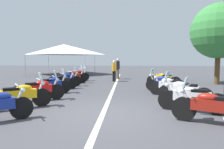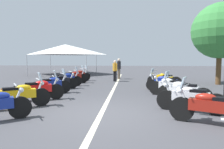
% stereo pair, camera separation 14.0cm
% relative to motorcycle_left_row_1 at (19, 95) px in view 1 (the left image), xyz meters
% --- Properties ---
extents(ground_plane, '(80.00, 80.00, 0.00)m').
position_rel_motorcycle_left_row_1_xyz_m(ground_plane, '(-0.40, -2.91, -0.47)').
color(ground_plane, '#424247').
extents(lane_centre_stripe, '(21.90, 0.16, 0.01)m').
position_rel_motorcycle_left_row_1_xyz_m(lane_centre_stripe, '(4.11, -2.91, -0.47)').
color(lane_centre_stripe, beige).
rests_on(lane_centre_stripe, ground_plane).
extents(motorcycle_left_row_1, '(1.35, 1.87, 1.21)m').
position_rel_motorcycle_left_row_1_xyz_m(motorcycle_left_row_1, '(0.00, 0.00, 0.00)').
color(motorcycle_left_row_1, black).
rests_on(motorcycle_left_row_1, ground_plane).
extents(motorcycle_left_row_2, '(1.11, 1.96, 1.22)m').
position_rel_motorcycle_left_row_1_xyz_m(motorcycle_left_row_2, '(1.30, -0.08, 0.00)').
color(motorcycle_left_row_2, black).
rests_on(motorcycle_left_row_2, ground_plane).
extents(motorcycle_left_row_3, '(1.23, 1.72, 1.20)m').
position_rel_motorcycle_left_row_1_xyz_m(motorcycle_left_row_3, '(2.80, -0.02, -0.01)').
color(motorcycle_left_row_3, black).
rests_on(motorcycle_left_row_3, ground_plane).
extents(motorcycle_left_row_4, '(1.35, 1.79, 0.99)m').
position_rel_motorcycle_left_row_1_xyz_m(motorcycle_left_row_4, '(4.17, 0.04, -0.02)').
color(motorcycle_left_row_4, black).
rests_on(motorcycle_left_row_4, ground_plane).
extents(motorcycle_left_row_5, '(1.09, 1.91, 1.20)m').
position_rel_motorcycle_left_row_1_xyz_m(motorcycle_left_row_5, '(5.40, 0.09, -0.01)').
color(motorcycle_left_row_5, black).
rests_on(motorcycle_left_row_5, ground_plane).
extents(motorcycle_left_row_6, '(1.28, 1.82, 1.22)m').
position_rel_motorcycle_left_row_1_xyz_m(motorcycle_left_row_6, '(6.84, 0.01, -0.00)').
color(motorcycle_left_row_6, black).
rests_on(motorcycle_left_row_6, ground_plane).
extents(motorcycle_left_row_7, '(1.28, 1.72, 1.20)m').
position_rel_motorcycle_left_row_1_xyz_m(motorcycle_left_row_7, '(8.27, 0.06, -0.01)').
color(motorcycle_left_row_7, black).
rests_on(motorcycle_left_row_7, ground_plane).
extents(motorcycle_right_row_0, '(1.11, 2.05, 1.22)m').
position_rel_motorcycle_left_row_1_xyz_m(motorcycle_right_row_0, '(-1.24, -5.89, 0.00)').
color(motorcycle_right_row_0, black).
rests_on(motorcycle_right_row_0, ground_plane).
extents(motorcycle_right_row_1, '(1.02, 2.03, 1.01)m').
position_rel_motorcycle_left_row_1_xyz_m(motorcycle_right_row_1, '(0.00, -5.71, -0.01)').
color(motorcycle_right_row_1, black).
rests_on(motorcycle_right_row_1, ground_plane).
extents(motorcycle_right_row_2, '(1.17, 1.86, 1.21)m').
position_rel_motorcycle_left_row_1_xyz_m(motorcycle_right_row_2, '(1.43, -5.86, -0.00)').
color(motorcycle_right_row_2, black).
rests_on(motorcycle_right_row_2, ground_plane).
extents(motorcycle_right_row_3, '(1.09, 1.87, 1.01)m').
position_rel_motorcycle_left_row_1_xyz_m(motorcycle_right_row_3, '(2.73, -5.65, -0.01)').
color(motorcycle_right_row_3, black).
rests_on(motorcycle_right_row_3, ground_plane).
extents(motorcycle_right_row_4, '(1.05, 1.97, 1.19)m').
position_rel_motorcycle_left_row_1_xyz_m(motorcycle_right_row_4, '(4.05, -5.64, -0.01)').
color(motorcycle_right_row_4, black).
rests_on(motorcycle_right_row_4, ground_plane).
extents(motorcycle_right_row_5, '(1.21, 1.88, 1.02)m').
position_rel_motorcycle_left_row_1_xyz_m(motorcycle_right_row_5, '(5.51, -5.81, -0.00)').
color(motorcycle_right_row_5, black).
rests_on(motorcycle_right_row_5, ground_plane).
extents(traffic_cone_0, '(0.36, 0.36, 0.61)m').
position_rel_motorcycle_left_row_1_xyz_m(traffic_cone_0, '(0.62, 1.04, -0.18)').
color(traffic_cone_0, orange).
rests_on(traffic_cone_0, ground_plane).
extents(bystander_0, '(0.43, 0.37, 1.57)m').
position_rel_motorcycle_left_row_1_xyz_m(bystander_0, '(8.28, -2.73, 0.45)').
color(bystander_0, black).
rests_on(bystander_0, ground_plane).
extents(bystander_1, '(0.47, 0.32, 1.70)m').
position_rel_motorcycle_left_row_1_xyz_m(bystander_1, '(10.06, -2.93, 0.53)').
color(bystander_1, brown).
rests_on(bystander_1, ground_plane).
extents(roadside_tree_0, '(3.58, 3.58, 5.28)m').
position_rel_motorcycle_left_row_1_xyz_m(roadside_tree_0, '(7.18, -9.62, 3.01)').
color(roadside_tree_0, brown).
rests_on(roadside_tree_0, ground_plane).
extents(event_tent, '(6.31, 6.31, 3.20)m').
position_rel_motorcycle_left_row_1_xyz_m(event_tent, '(14.45, 2.99, 2.18)').
color(event_tent, white).
rests_on(event_tent, ground_plane).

